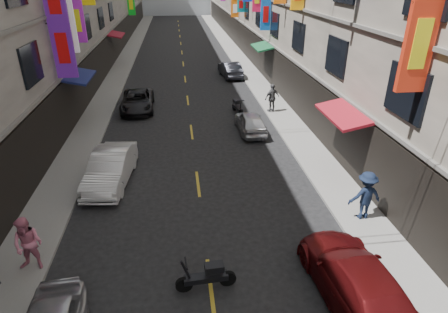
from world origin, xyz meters
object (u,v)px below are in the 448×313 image
object	(u,v)px
car_left_far	(137,101)
car_right_mid	(250,122)
car_left_mid	(111,168)
car_right_near	(356,281)
pedestrian_lfar	(28,244)
pedestrian_rnear	(365,195)
car_right_far	(230,69)
pedestrian_rfar	(272,98)
scooter_crossing	(207,276)
scooter_far_right	(237,107)

from	to	relation	value
car_left_far	car_right_mid	xyz separation A→B (m)	(6.80, -4.74, -0.02)
car_left_mid	car_right_near	distance (m)	10.91
pedestrian_lfar	pedestrian_rnear	distance (m)	11.44
car_right_mid	car_right_far	bearing A→B (deg)	-94.11
pedestrian_lfar	pedestrian_rfar	bearing A→B (deg)	59.44
car_right_far	pedestrian_rfar	distance (m)	9.82
car_left_far	pedestrian_lfar	distance (m)	15.18
pedestrian_lfar	pedestrian_rfar	xyz separation A→B (m)	(10.80, 13.31, 0.01)
scooter_crossing	pedestrian_rnear	size ratio (longest dim) A/B	0.95
pedestrian_lfar	car_left_mid	bearing A→B (deg)	81.43
car_right_mid	car_right_far	distance (m)	12.73
scooter_crossing	car_right_far	xyz separation A→B (m)	(4.10, 24.40, 0.23)
car_right_near	car_right_mid	size ratio (longest dim) A/B	1.38
scooter_far_right	car_left_mid	distance (m)	10.74
car_left_mid	pedestrian_lfar	xyz separation A→B (m)	(-1.63, -5.31, 0.31)
car_left_far	scooter_far_right	bearing A→B (deg)	-14.42
scooter_crossing	car_right_mid	world-z (taller)	car_right_mid
pedestrian_rnear	car_left_mid	bearing A→B (deg)	-25.79
car_right_mid	pedestrian_lfar	size ratio (longest dim) A/B	1.95
scooter_far_right	car_left_mid	world-z (taller)	car_left_mid
pedestrian_rnear	pedestrian_lfar	bearing A→B (deg)	3.13
car_left_mid	car_right_mid	world-z (taller)	car_left_mid
scooter_far_right	car_right_far	distance (m)	9.54
scooter_crossing	car_left_far	bearing A→B (deg)	7.72
car_left_mid	car_right_far	distance (m)	19.34
scooter_far_right	car_left_far	size ratio (longest dim) A/B	0.40
scooter_crossing	pedestrian_lfar	xyz separation A→B (m)	(-5.30, 1.38, 0.59)
pedestrian_rnear	car_right_mid	bearing A→B (deg)	-77.48
scooter_crossing	scooter_far_right	bearing A→B (deg)	-15.95
car_left_far	car_right_near	world-z (taller)	car_right_near
scooter_far_right	pedestrian_rnear	world-z (taller)	pedestrian_rnear
car_right_far	pedestrian_rfar	xyz separation A→B (m)	(1.40, -9.71, 0.38)
scooter_crossing	pedestrian_rfar	xyz separation A→B (m)	(5.50, 14.69, 0.61)
car_left_mid	car_left_far	size ratio (longest dim) A/B	0.97
scooter_crossing	car_left_mid	size ratio (longest dim) A/B	0.41
car_right_far	pedestrian_lfar	bearing A→B (deg)	62.15
car_left_far	car_right_mid	size ratio (longest dim) A/B	1.27
pedestrian_rnear	scooter_far_right	bearing A→B (deg)	-80.40
scooter_far_right	pedestrian_lfar	size ratio (longest dim) A/B	0.98
car_right_near	pedestrian_rnear	bearing A→B (deg)	-121.49
car_left_far	pedestrian_rnear	size ratio (longest dim) A/B	2.38
scooter_crossing	pedestrian_lfar	size ratio (longest dim) A/B	0.98
car_left_far	car_right_near	xyz separation A→B (m)	(7.40, -17.39, 0.08)
car_left_mid	car_right_near	bearing A→B (deg)	-38.28
pedestrian_lfar	car_right_near	bearing A→B (deg)	-5.50
car_left_mid	car_left_far	xyz separation A→B (m)	(0.37, 9.73, -0.09)
car_left_mid	pedestrian_rfar	distance (m)	12.17
scooter_crossing	car_right_near	size ratio (longest dim) A/B	0.37
scooter_far_right	car_right_far	world-z (taller)	car_right_far
car_left_far	car_right_near	distance (m)	18.90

